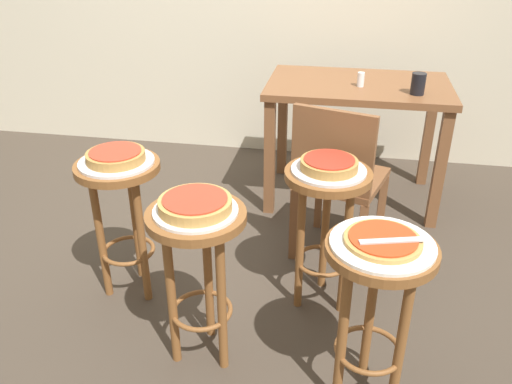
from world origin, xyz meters
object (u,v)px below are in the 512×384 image
(pizza_foreground, at_px, (383,240))
(pizza_server_knife, at_px, (393,241))
(serving_plate_leftside, at_px, (116,162))
(stool_middle, at_px, (198,254))
(serving_plate_middle, at_px, (196,211))
(stool_rear, at_px, (326,209))
(dining_table, at_px, (357,102))
(stool_foreground, at_px, (376,290))
(cup_near_edge, at_px, (418,84))
(serving_plate_rear, at_px, (329,170))
(serving_plate_foreground, at_px, (382,244))
(stool_leftside, at_px, (122,200))
(pizza_middle, at_px, (195,204))
(pizza_leftside, at_px, (116,156))
(pizza_rear, at_px, (329,164))
(condiment_shaker, at_px, (361,79))
(wooden_chair, at_px, (338,177))

(pizza_foreground, distance_m, pizza_server_knife, 0.04)
(pizza_foreground, xyz_separation_m, serving_plate_leftside, (-1.11, 0.45, -0.02))
(stool_middle, bearing_deg, pizza_foreground, -8.78)
(serving_plate_middle, xyz_separation_m, pizza_server_knife, (0.68, -0.12, 0.03))
(stool_rear, relative_size, dining_table, 0.63)
(stool_foreground, distance_m, cup_near_edge, 1.49)
(serving_plate_rear, bearing_deg, dining_table, 84.18)
(serving_plate_foreground, relative_size, stool_leftside, 0.51)
(serving_plate_rear, bearing_deg, serving_plate_middle, -136.43)
(pizza_server_knife, bearing_deg, serving_plate_leftside, 142.02)
(pizza_middle, distance_m, serving_plate_rear, 0.62)
(stool_rear, bearing_deg, pizza_foreground, -69.04)
(stool_leftside, distance_m, cup_near_edge, 1.68)
(stool_middle, distance_m, dining_table, 1.61)
(stool_foreground, xyz_separation_m, cup_near_edge, (0.22, 1.44, 0.32))
(serving_plate_foreground, height_order, serving_plate_rear, same)
(pizza_leftside, xyz_separation_m, pizza_server_knife, (1.14, -0.47, 0.00))
(stool_foreground, height_order, pizza_middle, pizza_middle)
(serving_plate_middle, distance_m, cup_near_edge, 1.60)
(stool_rear, height_order, pizza_rear, pizza_rear)
(pizza_foreground, relative_size, condiment_shaker, 3.08)
(wooden_chair, bearing_deg, stool_leftside, -153.88)
(serving_plate_rear, bearing_deg, pizza_server_knife, -67.03)
(pizza_leftside, relative_size, pizza_rear, 1.05)
(dining_table, distance_m, cup_near_edge, 0.40)
(serving_plate_leftside, relative_size, pizza_leftside, 1.29)
(stool_rear, bearing_deg, serving_plate_middle, -136.43)
(pizza_foreground, height_order, stool_rear, pizza_foreground)
(serving_plate_middle, distance_m, pizza_leftside, 0.57)
(stool_rear, bearing_deg, pizza_middle, -136.43)
(pizza_leftside, bearing_deg, pizza_middle, -37.53)
(wooden_chair, relative_size, pizza_server_knife, 3.86)
(pizza_foreground, distance_m, stool_middle, 0.69)
(serving_plate_middle, bearing_deg, pizza_server_knife, -10.03)
(stool_leftside, bearing_deg, stool_middle, -37.53)
(serving_plate_middle, distance_m, condiment_shaker, 1.54)
(serving_plate_foreground, relative_size, serving_plate_middle, 1.11)
(stool_middle, bearing_deg, serving_plate_rear, 43.57)
(serving_plate_middle, xyz_separation_m, dining_table, (0.56, 1.51, -0.05))
(serving_plate_foreground, relative_size, wooden_chair, 0.40)
(pizza_rear, bearing_deg, serving_plate_middle, -136.43)
(pizza_rear, bearing_deg, pizza_leftside, -174.93)
(pizza_leftside, relative_size, dining_table, 0.24)
(condiment_shaker, bearing_deg, serving_plate_leftside, -133.25)
(stool_foreground, relative_size, pizza_rear, 2.81)
(pizza_middle, xyz_separation_m, stool_rear, (0.45, 0.43, -0.21))
(pizza_leftside, distance_m, pizza_server_knife, 1.23)
(stool_rear, bearing_deg, dining_table, 84.18)
(stool_foreground, xyz_separation_m, serving_plate_middle, (-0.65, 0.10, 0.19))
(stool_rear, distance_m, cup_near_edge, 1.05)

